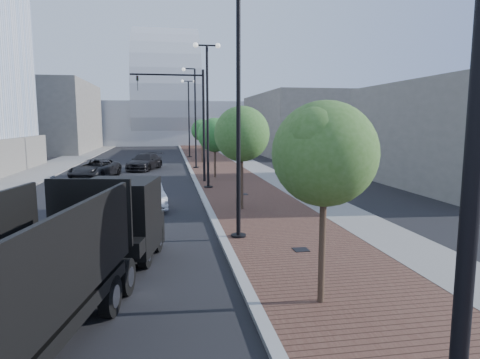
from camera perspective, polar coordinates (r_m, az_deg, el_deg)
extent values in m
cube|color=#4C2D23|center=(45.66, -2.83, 2.42)|extent=(7.00, 140.00, 0.12)
cube|color=slate|center=(46.06, 0.51, 2.49)|extent=(2.40, 140.00, 0.13)
cube|color=gray|center=(45.38, -7.22, 2.35)|extent=(0.30, 140.00, 0.14)
cube|color=slate|center=(46.67, -23.39, 1.90)|extent=(4.00, 140.00, 0.12)
cube|color=black|center=(13.75, -15.97, -4.77)|extent=(2.55, 2.62, 2.25)
cube|color=black|center=(15.31, -14.20, -6.24)|extent=(2.12, 0.82, 1.12)
cube|color=black|center=(12.51, -17.92, -8.76)|extent=(2.25, 1.09, 0.43)
cube|color=black|center=(6.91, -24.92, -12.24)|extent=(1.62, 7.83, 1.73)
cube|color=black|center=(11.34, -19.76, -4.24)|extent=(2.14, 0.51, 1.73)
cylinder|color=black|center=(13.75, -20.22, -9.24)|extent=(0.44, 0.98, 0.95)
cylinder|color=silver|center=(13.75, -20.22, -9.24)|extent=(0.39, 0.57, 0.52)
cylinder|color=black|center=(13.20, -12.76, -9.65)|extent=(0.44, 0.98, 0.95)
cylinder|color=silver|center=(13.20, -12.76, -9.65)|extent=(0.39, 0.57, 0.52)
cylinder|color=black|center=(15.19, -18.01, -7.52)|extent=(0.44, 0.98, 0.95)
cylinder|color=silver|center=(15.19, -18.01, -7.52)|extent=(0.39, 0.57, 0.52)
cylinder|color=black|center=(14.69, -11.25, -7.79)|extent=(0.44, 0.98, 0.95)
cylinder|color=silver|center=(14.69, -11.25, -7.79)|extent=(0.39, 0.57, 0.52)
cylinder|color=black|center=(11.01, -26.47, -13.91)|extent=(0.44, 0.98, 0.95)
cylinder|color=silver|center=(11.01, -26.47, -13.91)|extent=(0.39, 0.57, 0.52)
cylinder|color=black|center=(10.32, -17.19, -14.89)|extent=(0.44, 0.98, 0.95)
cylinder|color=silver|center=(10.32, -17.19, -14.89)|extent=(0.39, 0.57, 0.52)
cylinder|color=black|center=(12.01, -23.76, -11.92)|extent=(0.44, 0.98, 0.95)
cylinder|color=silver|center=(12.01, -23.76, -11.92)|extent=(0.39, 0.57, 0.52)
cylinder|color=black|center=(11.38, -15.25, -12.62)|extent=(0.44, 0.98, 0.95)
cylinder|color=silver|center=(11.38, -15.25, -12.62)|extent=(0.39, 0.57, 0.52)
imported|color=white|center=(22.12, -12.62, -1.94)|extent=(2.27, 4.48, 1.41)
imported|color=black|center=(34.72, -19.07, 1.40)|extent=(3.82, 5.83, 1.49)
imported|color=black|center=(39.48, -12.79, 2.38)|extent=(3.56, 5.54, 1.49)
imported|color=black|center=(22.05, 9.92, -1.21)|extent=(0.73, 0.50, 1.93)
cylinder|color=black|center=(4.03, 29.66, 9.85)|extent=(0.16, 0.16, 9.00)
cylinder|color=black|center=(15.93, -0.21, -7.80)|extent=(0.56, 0.56, 0.20)
cylinder|color=black|center=(15.34, -0.22, 8.68)|extent=(0.16, 0.16, 9.00)
cylinder|color=black|center=(27.59, -4.32, -1.11)|extent=(0.56, 0.56, 0.20)
cylinder|color=black|center=(27.25, -4.42, 8.32)|extent=(0.16, 0.16, 9.00)
cylinder|color=black|center=(27.65, -4.53, 17.68)|extent=(1.40, 0.10, 0.10)
sphere|color=silver|center=(27.60, -6.04, 17.68)|extent=(0.32, 0.32, 0.32)
sphere|color=silver|center=(27.72, -3.01, 17.67)|extent=(0.32, 0.32, 0.32)
cylinder|color=black|center=(39.45, -5.97, 1.58)|extent=(0.56, 0.56, 0.20)
cylinder|color=black|center=(39.21, -6.06, 8.16)|extent=(0.16, 0.16, 9.00)
cylinder|color=black|center=(39.46, -6.91, 14.70)|extent=(1.00, 0.10, 0.10)
sphere|color=silver|center=(39.43, -7.66, 14.59)|extent=(0.32, 0.32, 0.32)
cylinder|color=black|center=(51.37, -6.85, 3.03)|extent=(0.56, 0.56, 0.20)
cylinder|color=black|center=(51.19, -6.94, 8.08)|extent=(0.16, 0.16, 9.00)
cylinder|color=black|center=(51.41, -7.02, 13.10)|extent=(1.40, 0.10, 0.10)
sphere|color=silver|center=(51.38, -7.82, 13.09)|extent=(0.32, 0.32, 0.32)
sphere|color=silver|center=(51.45, -6.22, 13.11)|extent=(0.32, 0.32, 0.32)
cylinder|color=black|center=(30.24, -4.94, 7.09)|extent=(0.18, 0.18, 8.00)
cylinder|color=black|center=(30.30, -9.88, 13.83)|extent=(5.00, 0.12, 0.12)
imported|color=black|center=(30.31, -13.73, 12.58)|extent=(0.16, 0.20, 1.00)
cylinder|color=#382619|center=(10.15, 11.11, -7.65)|extent=(0.16, 0.16, 3.43)
sphere|color=#355E20|center=(9.82, 11.41, 3.45)|extent=(2.43, 2.43, 2.43)
sphere|color=#355E20|center=(10.26, 12.86, 2.23)|extent=(1.70, 1.70, 1.70)
sphere|color=#355E20|center=(9.41, 10.42, 5.39)|extent=(1.46, 1.46, 1.46)
cylinder|color=#382619|center=(20.61, 0.24, 0.56)|extent=(0.16, 0.16, 3.56)
sphere|color=#305F20|center=(20.45, 0.24, 6.21)|extent=(2.69, 2.69, 2.69)
sphere|color=#305F20|center=(20.82, 1.19, 5.54)|extent=(1.89, 1.89, 1.89)
sphere|color=#305F20|center=(20.09, -0.46, 7.20)|extent=(1.62, 1.62, 1.62)
cylinder|color=#382619|center=(32.45, -3.42, 2.87)|extent=(0.16, 0.16, 3.15)
sphere|color=#236522|center=(32.34, -3.45, 6.05)|extent=(2.62, 2.62, 2.62)
sphere|color=#236522|center=(32.69, -2.80, 5.68)|extent=(1.83, 1.83, 1.83)
sphere|color=#236522|center=(32.00, -3.93, 6.59)|extent=(1.57, 1.57, 1.57)
cylinder|color=#382619|center=(44.36, -5.13, 4.28)|extent=(0.16, 0.16, 3.26)
sphere|color=#205E20|center=(44.28, -5.16, 6.69)|extent=(2.27, 2.27, 2.27)
sphere|color=#205E20|center=(44.62, -4.67, 6.40)|extent=(1.59, 1.59, 1.59)
sphere|color=#205E20|center=(43.95, -5.53, 7.10)|extent=(1.36, 1.36, 1.36)
cube|color=#B0B4BB|center=(90.13, -9.83, 7.52)|extent=(50.00, 28.00, 8.00)
cube|color=#635F59|center=(67.59, -25.45, 7.64)|extent=(14.00, 20.00, 10.00)
cube|color=#5E5B55|center=(57.97, 8.39, 7.41)|extent=(12.00, 22.00, 8.00)
cube|color=#605D57|center=(32.08, 28.84, 5.30)|extent=(10.00, 16.00, 7.00)
cube|color=black|center=(14.47, 8.27, -9.39)|extent=(0.50, 0.50, 0.02)
cube|color=black|center=(24.89, 0.46, -2.01)|extent=(0.50, 0.50, 0.02)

